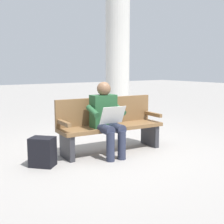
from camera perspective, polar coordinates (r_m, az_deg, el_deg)
ground_plane at (r=5.20m, az=-0.07°, el=-7.36°), size 40.00×40.00×0.00m
bench_near at (r=5.15m, az=-0.47°, el=-2.26°), size 1.83×0.59×0.90m
person_seated at (r=4.84m, az=-0.98°, el=-0.94°), size 0.59×0.59×1.18m
backpack at (r=4.53m, az=-12.75°, el=-7.26°), size 0.42×0.42×0.42m
support_pillar at (r=8.16m, az=1.04°, el=11.08°), size 0.63×0.63×3.58m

